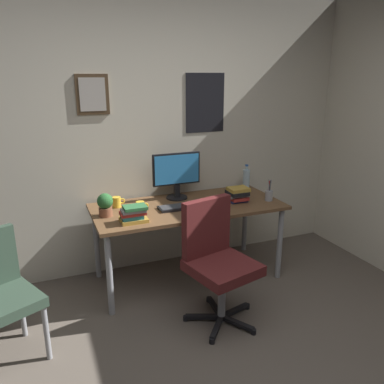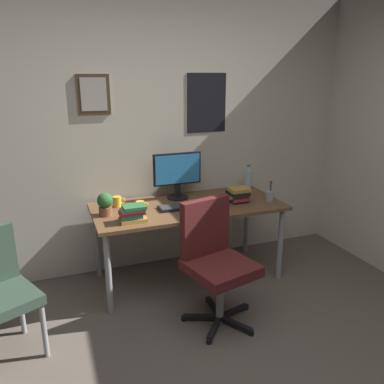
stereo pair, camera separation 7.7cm
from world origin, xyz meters
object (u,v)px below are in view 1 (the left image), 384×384
office_chair (216,256)px  monitor (177,174)px  potted_plant (105,204)px  book_stack_left (238,194)px  water_bottle (246,179)px  computer_mouse (213,201)px  keyboard (183,206)px  pen_cup (269,195)px  coffee_mug_near (117,202)px  coffee_mug_far (141,207)px  book_stack_right (133,214)px

office_chair → monitor: bearing=89.5°
potted_plant → book_stack_left: 1.20m
water_bottle → computer_mouse: bearing=-149.7°
keyboard → pen_cup: size_ratio=2.15×
keyboard → coffee_mug_near: bearing=156.0°
coffee_mug_near → pen_cup: size_ratio=0.56×
monitor → water_bottle: bearing=2.7°
office_chair → monitor: 0.99m
water_bottle → keyboard: bearing=-158.7°
monitor → coffee_mug_far: monitor is taller
monitor → water_bottle: monitor is taller
computer_mouse → water_bottle: 0.61m
keyboard → computer_mouse: size_ratio=3.91×
potted_plant → coffee_mug_far: bearing=-3.0°
water_bottle → pen_cup: water_bottle is taller
computer_mouse → pen_cup: size_ratio=0.55×
office_chair → book_stack_right: bearing=140.5°
office_chair → water_bottle: size_ratio=3.76×
water_bottle → book_stack_left: 0.45m
coffee_mug_near → book_stack_right: (0.05, -0.41, 0.02)m
keyboard → book_stack_right: bearing=-159.9°
water_bottle → coffee_mug_near: 1.35m
computer_mouse → pen_cup: pen_cup is taller
office_chair → keyboard: 0.64m
water_bottle → coffee_mug_near: (-1.35, -0.08, -0.06)m
coffee_mug_near → computer_mouse: bearing=-14.8°
computer_mouse → book_stack_left: size_ratio=0.52×
potted_plant → computer_mouse: bearing=-1.8°
monitor → coffee_mug_near: size_ratio=4.08×
coffee_mug_near → office_chair: bearing=-55.9°
water_bottle → book_stack_right: 1.39m
water_bottle → book_stack_left: water_bottle is taller
book_stack_left → book_stack_right: 1.02m
coffee_mug_far → book_stack_right: 0.24m
computer_mouse → book_stack_right: 0.81m
potted_plant → office_chair: bearing=-42.9°
potted_plant → book_stack_left: potted_plant is taller
keyboard → water_bottle: water_bottle is taller
office_chair → book_stack_right: office_chair is taller
keyboard → potted_plant: bearing=176.0°
keyboard → coffee_mug_far: (-0.37, 0.03, 0.03)m
water_bottle → pen_cup: bearing=-90.0°
keyboard → computer_mouse: computer_mouse is taller
keyboard → potted_plant: potted_plant is taller
office_chair → book_stack_right: size_ratio=4.45×
keyboard → water_bottle: size_ratio=1.70×
water_bottle → book_stack_right: (-1.30, -0.50, -0.04)m
office_chair → keyboard: bearing=93.8°
potted_plant → book_stack_right: bearing=-51.0°
computer_mouse → water_bottle: bearing=30.3°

